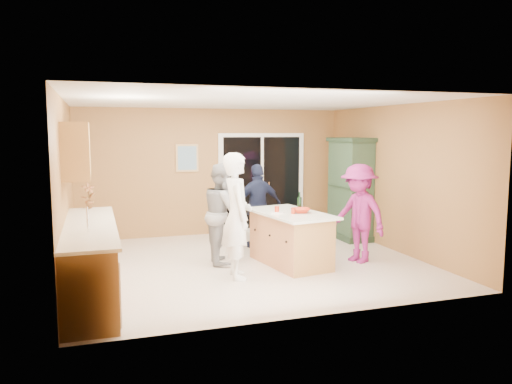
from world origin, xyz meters
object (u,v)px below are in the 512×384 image
object	(u,v)px
kitchen_island	(290,240)
woman_navy	(258,206)
green_hutch	(350,190)
woman_white	(237,216)
woman_grey	(223,213)
woman_magenta	(359,213)

from	to	relation	value
kitchen_island	woman_navy	world-z (taller)	woman_navy
green_hutch	woman_navy	size ratio (longest dim) A/B	1.30
woman_white	woman_navy	distance (m)	1.94
woman_white	woman_navy	size ratio (longest dim) A/B	1.18
woman_white	kitchen_island	bearing A→B (deg)	-62.35
woman_white	woman_grey	distance (m)	0.91
green_hutch	woman_navy	world-z (taller)	green_hutch
kitchen_island	green_hutch	xyz separation A→B (m)	(1.88, 1.49, 0.58)
woman_magenta	woman_navy	bearing A→B (deg)	-158.64
green_hutch	woman_white	distance (m)	3.48
green_hutch	woman_navy	bearing A→B (deg)	-173.95
green_hutch	woman_magenta	world-z (taller)	green_hutch
woman_grey	woman_navy	distance (m)	1.20
woman_navy	woman_magenta	xyz separation A→B (m)	(1.25, -1.47, 0.03)
woman_white	woman_magenta	bearing A→B (deg)	-79.22
kitchen_island	woman_grey	bearing A→B (deg)	146.10
woman_grey	woman_magenta	world-z (taller)	woman_grey
kitchen_island	woman_navy	xyz separation A→B (m)	(-0.12, 1.28, 0.37)
green_hutch	woman_grey	distance (m)	3.06
kitchen_island	woman_white	distance (m)	1.22
green_hutch	woman_magenta	distance (m)	1.85
woman_magenta	woman_grey	bearing A→B (deg)	-126.00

